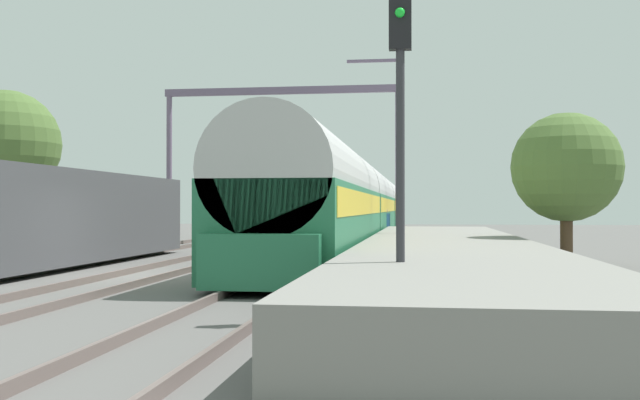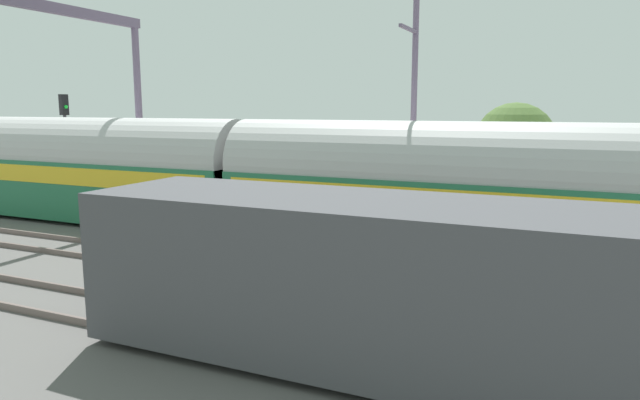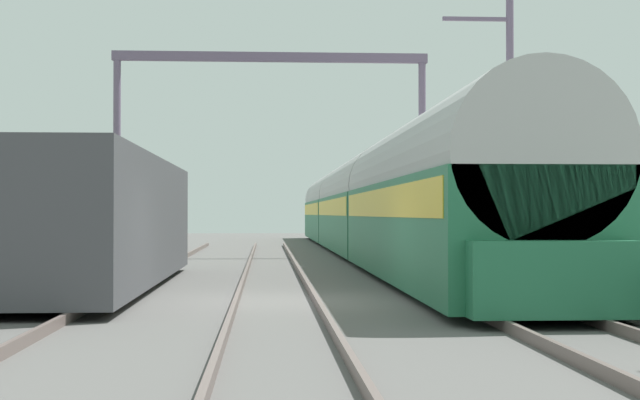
# 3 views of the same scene
# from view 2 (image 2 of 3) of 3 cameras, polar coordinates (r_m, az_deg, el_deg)

# --- Properties ---
(track_east) EXTENTS (1.51, 60.00, 0.16)m
(track_east) POSITION_cam_2_polar(r_m,az_deg,el_deg) (17.18, 29.23, -6.43)
(track_east) COLOR #695955
(track_east) RESTS_ON ground
(platform) EXTENTS (4.40, 28.00, 0.90)m
(platform) POSITION_cam_2_polar(r_m,az_deg,el_deg) (20.74, 22.93, -2.40)
(platform) COLOR gray
(platform) RESTS_ON ground
(passenger_train) EXTENTS (2.93, 49.20, 3.82)m
(passenger_train) POSITION_cam_2_polar(r_m,az_deg,el_deg) (24.90, -23.90, 2.92)
(passenger_train) COLOR #236B47
(passenger_train) RESTS_ON ground
(freight_car) EXTENTS (2.80, 13.00, 2.70)m
(freight_car) POSITION_cam_2_polar(r_m,az_deg,el_deg) (9.40, 13.65, -9.01)
(freight_car) COLOR #47474C
(freight_car) RESTS_ON ground
(person_crossing) EXTENTS (0.46, 0.45, 1.73)m
(person_crossing) POSITION_cam_2_polar(r_m,az_deg,el_deg) (24.32, -17.57, 0.90)
(person_crossing) COLOR #323232
(person_crossing) RESTS_ON ground
(railway_signal_far) EXTENTS (0.36, 0.30, 4.93)m
(railway_signal_far) POSITION_cam_2_polar(r_m,az_deg,el_deg) (27.62, -23.98, 5.93)
(railway_signal_far) COLOR #2D2D33
(railway_signal_far) RESTS_ON ground
(catenary_gantry) EXTENTS (12.14, 0.28, 7.86)m
(catenary_gantry) POSITION_cam_2_polar(r_m,az_deg,el_deg) (20.79, -28.80, 11.52)
(catenary_gantry) COLOR slate
(catenary_gantry) RESTS_ON ground
(catenary_pole_east_mid) EXTENTS (1.90, 0.20, 8.00)m
(catenary_pole_east_mid) POSITION_cam_2_polar(r_m,az_deg,el_deg) (19.57, 9.27, 8.47)
(catenary_pole_east_mid) COLOR slate
(catenary_pole_east_mid) RESTS_ON ground
(tree_east_background) EXTENTS (3.21, 3.21, 4.56)m
(tree_east_background) POSITION_cam_2_polar(r_m,az_deg,el_deg) (24.05, 18.82, 5.35)
(tree_east_background) COLOR #4C3826
(tree_east_background) RESTS_ON ground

